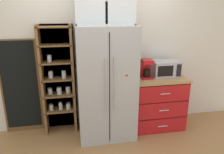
# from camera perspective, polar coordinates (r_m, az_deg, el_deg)

# --- Properties ---
(ground_plane) EXTENTS (10.78, 10.78, 0.00)m
(ground_plane) POSITION_cam_1_polar(r_m,az_deg,el_deg) (3.70, -1.57, -14.54)
(ground_plane) COLOR #9E7042
(wall_back_cream) EXTENTS (5.07, 0.10, 2.55)m
(wall_back_cream) POSITION_cam_1_polar(r_m,az_deg,el_deg) (3.59, -2.76, 6.49)
(wall_back_cream) COLOR silver
(wall_back_cream) RESTS_ON ground
(refrigerator) EXTENTS (0.87, 0.72, 1.76)m
(refrigerator) POSITION_cam_1_polar(r_m,az_deg,el_deg) (3.31, -1.70, -1.55)
(refrigerator) COLOR #ADAFB5
(refrigerator) RESTS_ON ground
(pantry_shelf_column) EXTENTS (0.56, 0.30, 1.76)m
(pantry_shelf_column) POSITION_cam_1_polar(r_m,az_deg,el_deg) (3.55, -14.25, -0.50)
(pantry_shelf_column) COLOR brown
(pantry_shelf_column) RESTS_ON ground
(counter_cabinet) EXTENTS (0.89, 0.60, 0.90)m
(counter_cabinet) POSITION_cam_1_polar(r_m,az_deg,el_deg) (3.77, 12.01, -6.50)
(counter_cabinet) COLOR red
(counter_cabinet) RESTS_ON ground
(microwave) EXTENTS (0.44, 0.33, 0.26)m
(microwave) POSITION_cam_1_polar(r_m,az_deg,el_deg) (3.67, 13.99, 2.27)
(microwave) COLOR #ADAFB5
(microwave) RESTS_ON counter_cabinet
(coffee_maker) EXTENTS (0.17, 0.20, 0.31)m
(coffee_maker) POSITION_cam_1_polar(r_m,az_deg,el_deg) (3.49, 9.13, 2.26)
(coffee_maker) COLOR red
(coffee_maker) RESTS_ON counter_cabinet
(mug_charcoal) EXTENTS (0.11, 0.07, 0.09)m
(mug_charcoal) POSITION_cam_1_polar(r_m,az_deg,el_deg) (3.58, 12.69, 0.55)
(mug_charcoal) COLOR #2D2D33
(mug_charcoal) RESTS_ON counter_cabinet
(bottle_clear) EXTENTS (0.07, 0.07, 0.25)m
(bottle_clear) POSITION_cam_1_polar(r_m,az_deg,el_deg) (3.61, 12.35, 1.83)
(bottle_clear) COLOR silver
(bottle_clear) RESTS_ON counter_cabinet
(bottle_amber) EXTENTS (0.06, 0.06, 0.29)m
(bottle_amber) POSITION_cam_1_polar(r_m,az_deg,el_deg) (3.51, 6.47, 1.98)
(bottle_amber) COLOR brown
(bottle_amber) RESTS_ON counter_cabinet
(upper_cabinet) EXTENTS (0.84, 0.32, 0.64)m
(upper_cabinet) POSITION_cam_1_polar(r_m,az_deg,el_deg) (3.18, -2.05, 19.61)
(upper_cabinet) COLOR silver
(upper_cabinet) RESTS_ON refrigerator
(chalkboard_menu) EXTENTS (0.60, 0.04, 1.55)m
(chalkboard_menu) POSITION_cam_1_polar(r_m,az_deg,el_deg) (3.72, -23.30, -2.52)
(chalkboard_menu) COLOR brown
(chalkboard_menu) RESTS_ON ground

